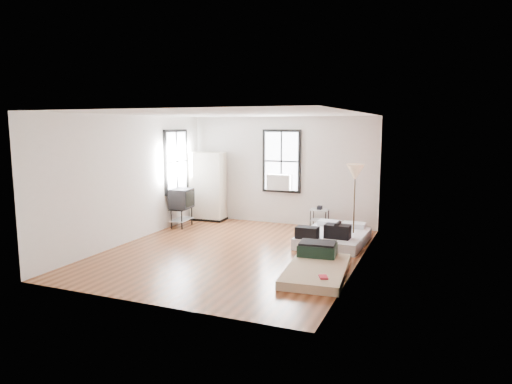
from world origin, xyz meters
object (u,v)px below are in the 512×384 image
at_px(side_table, 320,214).
at_px(floor_lamp, 355,176).
at_px(tv_stand, 182,200).
at_px(mattress_bare, 317,265).
at_px(wardrobe, 208,186).
at_px(mattress_main, 333,237).

relative_size(side_table, floor_lamp, 0.33).
bearing_deg(side_table, tv_stand, -161.53).
height_order(floor_lamp, tv_stand, floor_lamp).
relative_size(mattress_bare, tv_stand, 2.01).
distance_m(side_table, tv_stand, 3.51).
bearing_deg(tv_stand, side_table, 13.47).
distance_m(mattress_bare, wardrobe, 5.18).
relative_size(mattress_main, side_table, 3.18).
distance_m(wardrobe, tv_stand, 1.08).
bearing_deg(wardrobe, mattress_main, -21.06).
distance_m(wardrobe, side_table, 3.15).
relative_size(mattress_bare, floor_lamp, 1.13).
bearing_deg(mattress_main, wardrobe, 163.52).
bearing_deg(side_table, mattress_bare, -76.43).
bearing_deg(wardrobe, side_table, -1.33).
xyz_separation_m(mattress_main, floor_lamp, (0.41, 0.18, 1.34)).
bearing_deg(mattress_main, mattress_bare, -83.39).
bearing_deg(wardrobe, mattress_bare, -42.72).
bearing_deg(side_table, floor_lamp, -47.20).
xyz_separation_m(mattress_bare, tv_stand, (-4.13, 2.26, 0.58)).
bearing_deg(tv_stand, floor_lamp, -5.36).
bearing_deg(mattress_main, floor_lamp, 26.32).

